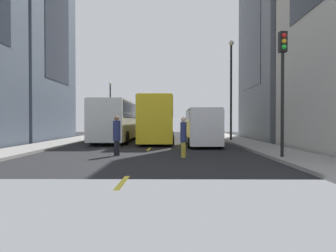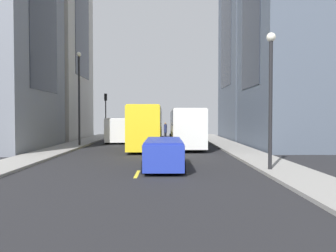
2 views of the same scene
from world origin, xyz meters
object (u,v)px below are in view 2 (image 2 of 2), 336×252
at_px(pedestrian_waiting_curb, 139,130).
at_px(pedestrian_crossing_near, 165,130).
at_px(traffic_light_near_corner, 106,107).
at_px(delivery_van_white, 119,128).
at_px(car_blue_0, 164,151).
at_px(city_bus_white, 186,125).
at_px(streetcar_yellow, 147,123).

relative_size(pedestrian_waiting_curb, pedestrian_crossing_near, 0.96).
distance_m(pedestrian_crossing_near, traffic_light_near_corner, 8.42).
distance_m(delivery_van_white, pedestrian_waiting_curb, 6.88).
relative_size(car_blue_0, pedestrian_crossing_near, 2.38).
distance_m(city_bus_white, streetcar_yellow, 3.46).
distance_m(car_blue_0, pedestrian_crossing_near, 23.00).
xyz_separation_m(city_bus_white, streetcar_yellow, (3.44, 0.28, 0.12)).
xyz_separation_m(streetcar_yellow, car_blue_0, (-1.50, 12.00, -1.23)).
xyz_separation_m(streetcar_yellow, pedestrian_crossing_near, (-1.63, -11.00, -1.06)).
bearing_deg(car_blue_0, traffic_light_near_corner, -73.03).
relative_size(city_bus_white, delivery_van_white, 1.97).
height_order(car_blue_0, pedestrian_waiting_curb, pedestrian_waiting_curb).
height_order(streetcar_yellow, pedestrian_waiting_curb, streetcar_yellow).
bearing_deg(pedestrian_waiting_curb, city_bus_white, -1.25).
relative_size(city_bus_white, car_blue_0, 2.31).
distance_m(car_blue_0, pedestrian_waiting_curb, 24.04).
xyz_separation_m(city_bus_white, delivery_van_white, (6.73, -4.87, -0.49)).
relative_size(city_bus_white, traffic_light_near_corner, 2.00).
relative_size(streetcar_yellow, pedestrian_waiting_curb, 6.41).
distance_m(pedestrian_waiting_curb, traffic_light_near_corner, 5.35).
height_order(car_blue_0, pedestrian_crossing_near, pedestrian_crossing_near).
height_order(streetcar_yellow, pedestrian_crossing_near, streetcar_yellow).
xyz_separation_m(car_blue_0, pedestrian_waiting_curb, (3.21, -23.83, 0.15)).
height_order(city_bus_white, pedestrian_waiting_curb, city_bus_white).
distance_m(streetcar_yellow, car_blue_0, 12.15).
relative_size(car_blue_0, pedestrian_waiting_curb, 2.47).
bearing_deg(pedestrian_waiting_curb, delivery_van_white, -38.63).
xyz_separation_m(city_bus_white, pedestrian_crossing_near, (1.82, -10.72, -0.94)).
bearing_deg(traffic_light_near_corner, streetcar_yellow, 115.36).
bearing_deg(pedestrian_crossing_near, car_blue_0, 29.13).
height_order(city_bus_white, delivery_van_white, city_bus_white).
height_order(streetcar_yellow, delivery_van_white, streetcar_yellow).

